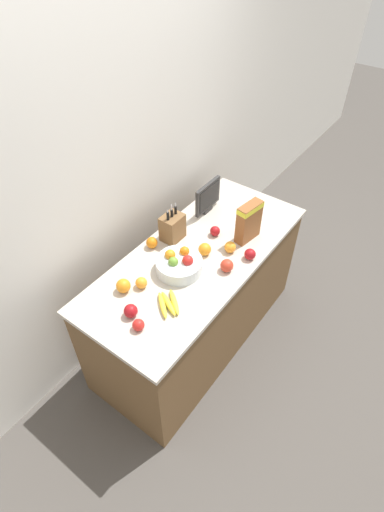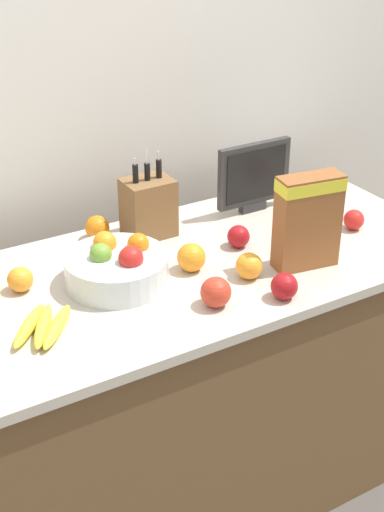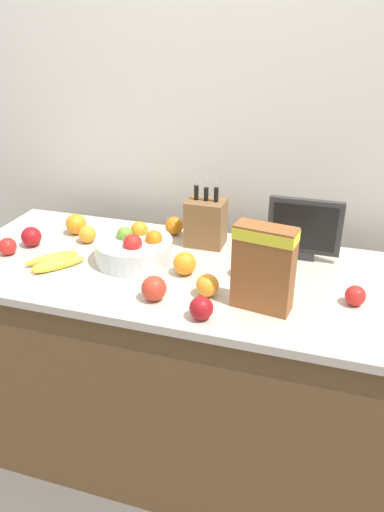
{
  "view_description": "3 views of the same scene",
  "coord_description": "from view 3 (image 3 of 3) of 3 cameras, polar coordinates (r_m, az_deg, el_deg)",
  "views": [
    {
      "loc": [
        -1.54,
        -1.08,
        2.67
      ],
      "look_at": [
        -0.07,
        -0.0,
        0.92
      ],
      "focal_mm": 28.0,
      "sensor_mm": 36.0,
      "label": 1
    },
    {
      "loc": [
        -0.87,
        -1.57,
        1.9
      ],
      "look_at": [
        0.02,
        -0.04,
        0.93
      ],
      "focal_mm": 50.0,
      "sensor_mm": 36.0,
      "label": 2
    },
    {
      "loc": [
        0.52,
        -1.52,
        1.73
      ],
      "look_at": [
        0.05,
        -0.02,
        0.95
      ],
      "focal_mm": 35.0,
      "sensor_mm": 36.0,
      "label": 3
    }
  ],
  "objects": [
    {
      "name": "apple_near_bananas",
      "position": [
        2.08,
        -17.89,
        2.12
      ],
      "size": [
        0.08,
        0.08,
        0.08
      ],
      "primitive_type": "sphere",
      "color": "#A31419",
      "rests_on": "counter"
    },
    {
      "name": "orange_front_center",
      "position": [
        2.08,
        -2.05,
        3.47
      ],
      "size": [
        0.08,
        0.08,
        0.08
      ],
      "primitive_type": "sphere",
      "color": "orange",
      "rests_on": "counter"
    },
    {
      "name": "knife_block",
      "position": [
        1.97,
        1.59,
        3.88
      ],
      "size": [
        0.15,
        0.12,
        0.28
      ],
      "color": "brown",
      "rests_on": "counter"
    },
    {
      "name": "apple_front",
      "position": [
        1.77,
        5.77,
        -1.19
      ],
      "size": [
        0.07,
        0.07,
        0.07
      ],
      "primitive_type": "sphere",
      "color": "#A31419",
      "rests_on": "counter"
    },
    {
      "name": "small_monitor",
      "position": [
        1.88,
        12.73,
        3.15
      ],
      "size": [
        0.27,
        0.03,
        0.24
      ],
      "color": "#2D2D2D",
      "rests_on": "counter"
    },
    {
      "name": "orange_by_cereal",
      "position": [
        1.76,
        -0.84,
        -0.86
      ],
      "size": [
        0.08,
        0.08,
        0.08
      ],
      "primitive_type": "sphere",
      "color": "orange",
      "rests_on": "counter"
    },
    {
      "name": "fruit_bowl",
      "position": [
        1.87,
        -6.6,
        0.86
      ],
      "size": [
        0.29,
        0.29,
        0.13
      ],
      "color": "silver",
      "rests_on": "counter"
    },
    {
      "name": "apple_leftmost",
      "position": [
        1.52,
        1.07,
        -5.97
      ],
      "size": [
        0.07,
        0.07,
        0.07
      ],
      "primitive_type": "sphere",
      "color": "#A31419",
      "rests_on": "counter"
    },
    {
      "name": "apple_by_knife_block",
      "position": [
        1.61,
        -4.38,
        -3.7
      ],
      "size": [
        0.08,
        0.08,
        0.08
      ],
      "primitive_type": "sphere",
      "color": "red",
      "rests_on": "counter"
    },
    {
      "name": "counter",
      "position": [
        2.06,
        -1.25,
        -12.27
      ],
      "size": [
        1.72,
        0.74,
        0.88
      ],
      "color": "brown",
      "rests_on": "ground_plane"
    },
    {
      "name": "orange_near_bowl",
      "position": [
        1.63,
        1.77,
        -3.36
      ],
      "size": [
        0.08,
        0.08,
        0.08
      ],
      "primitive_type": "sphere",
      "color": "orange",
      "rests_on": "counter"
    },
    {
      "name": "orange_mid_right",
      "position": [
        2.05,
        -11.88,
        2.45
      ],
      "size": [
        0.07,
        0.07,
        0.07
      ],
      "primitive_type": "sphere",
      "color": "orange",
      "rests_on": "counter"
    },
    {
      "name": "wall_back",
      "position": [
        2.21,
        3.5,
        15.26
      ],
      "size": [
        9.0,
        0.06,
        2.6
      ],
      "color": "silver",
      "rests_on": "ground_plane"
    },
    {
      "name": "orange_mid_left",
      "position": [
        2.14,
        -13.11,
        3.57
      ],
      "size": [
        0.09,
        0.09,
        0.09
      ],
      "primitive_type": "sphere",
      "color": "orange",
      "rests_on": "counter"
    },
    {
      "name": "cereal_box",
      "position": [
        1.53,
        8.2,
        -0.98
      ],
      "size": [
        0.2,
        0.1,
        0.28
      ],
      "rotation": [
        0.0,
        0.0,
        -0.15
      ],
      "color": "brown",
      "rests_on": "counter"
    },
    {
      "name": "apple_middle",
      "position": [
        2.04,
        -20.33,
        1.04
      ],
      "size": [
        0.07,
        0.07,
        0.07
      ],
      "primitive_type": "sphere",
      "color": "red",
      "rests_on": "counter"
    },
    {
      "name": "apple_rear",
      "position": [
        1.67,
        18.17,
        -4.33
      ],
      "size": [
        0.07,
        0.07,
        0.07
      ],
      "primitive_type": "sphere",
      "color": "red",
      "rests_on": "counter"
    },
    {
      "name": "ground_plane",
      "position": [
        2.36,
        -1.14,
        -20.62
      ],
      "size": [
        14.0,
        14.0,
        0.0
      ],
      "primitive_type": "plane",
      "color": "#514C47"
    },
    {
      "name": "banana_bunch",
      "position": [
        1.9,
        -15.37,
        -0.59
      ],
      "size": [
        0.21,
        0.21,
        0.03
      ],
      "rotation": [
        0.0,
        0.0,
        0.98
      ],
      "color": "yellow",
      "rests_on": "counter"
    }
  ]
}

